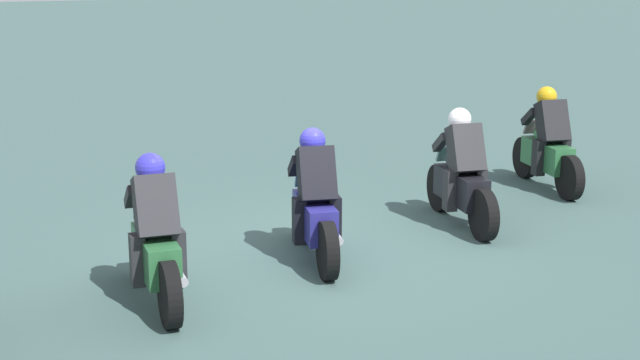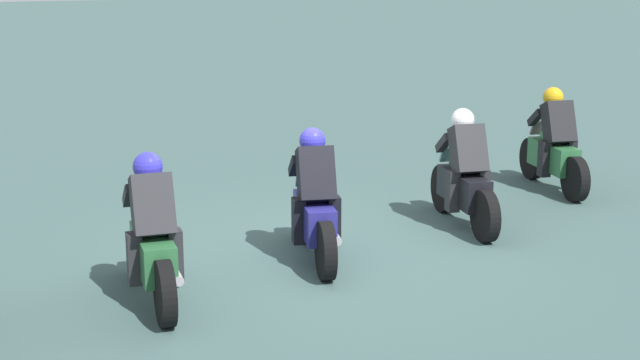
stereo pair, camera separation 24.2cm
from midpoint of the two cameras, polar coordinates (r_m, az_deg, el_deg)
name	(u,v)px [view 2 (the right image)]	position (r m, az deg, el deg)	size (l,w,h in m)	color
ground_plane	(319,253)	(11.05, 0.57, -4.47)	(120.00, 120.00, 0.00)	#395450
rider_lane_a	(554,148)	(14.29, 14.44, 1.87)	(2.03, 0.61, 1.51)	black
rider_lane_b	(464,179)	(12.14, 9.29, 0.09)	(2.04, 0.60, 1.51)	black
rider_lane_c	(315,207)	(10.68, 0.32, -1.62)	(2.02, 0.63, 1.51)	black
rider_lane_d	(153,241)	(9.54, -9.36, -3.68)	(2.04, 0.55, 1.51)	black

